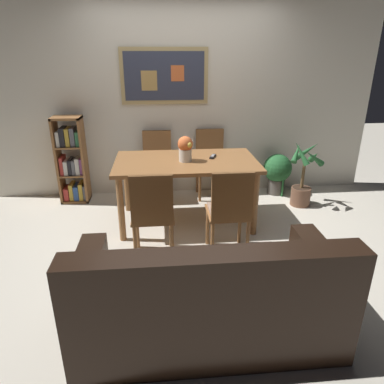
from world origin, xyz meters
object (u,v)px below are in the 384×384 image
Objects in this scene: dining_chair_near_left at (152,210)px; leather_couch at (208,300)px; flower_vase at (185,148)px; dining_chair_near_right at (230,207)px; dining_table at (186,168)px; dining_chair_far_right at (210,158)px; potted_palm at (303,181)px; dining_chair_far_left at (157,160)px; potted_ivy at (277,171)px; bookshelf at (73,163)px; tv_remote at (213,156)px.

dining_chair_near_left is 1.12m from leather_couch.
dining_chair_near_right is at bearing -65.47° from flower_vase.
dining_table is 0.89m from dining_chair_near_right.
dining_chair_near_left is 0.94m from flower_vase.
dining_chair_far_right is 1.05× the size of potted_palm.
dining_table is 1.75× the size of dining_chair_near_left.
dining_chair_far_left is 1.68m from potted_ivy.
dining_chair_far_right is at bearing 1.78° from bookshelf.
dining_chair_far_right is at bearing 88.24° from dining_chair_near_right.
tv_remote is at bearing 92.02° from dining_chair_near_right.
leather_couch is 2.66m from potted_palm.
dining_chair_far_right is at bearing 64.41° from dining_table.
potted_ivy is 1.31m from tv_remote.
potted_ivy is at bearing 57.76° from dining_chair_near_right.
tv_remote is at bearing -96.29° from dining_chair_far_right.
dining_chair_near_left is at bearing -179.81° from dining_chair_near_right.
dining_chair_far_left is 1.74m from dining_chair_near_right.
dining_chair_far_left is 0.80× the size of bookshelf.
flower_vase reaches higher than dining_chair_near_right.
bookshelf reaches higher than dining_chair_far_right.
bookshelf reaches higher than dining_chair_near_left.
dining_chair_near_right is 1.05× the size of potted_palm.
bookshelf is (-1.43, 0.77, -0.13)m from dining_table.
potted_ivy is at bearing 33.73° from tv_remote.
potted_ivy is (0.99, 1.58, -0.21)m from dining_chair_near_right.
tv_remote is (-1.03, -0.68, 0.44)m from potted_ivy.
dining_chair_near_left is at bearing -115.28° from dining_chair_far_right.
dining_chair_near_left and dining_chair_far_right have the same top height.
dining_table is at bearing -115.59° from dining_chair_far_right.
dining_chair_far_right is at bearing 83.71° from tv_remote.
dining_chair_far_left reaches higher than dining_table.
bookshelf is 1.97× the size of potted_ivy.
dining_chair_far_left reaches higher than potted_palm.
dining_chair_near_left is at bearing -56.20° from bookshelf.
dining_table is 0.34m from tv_remote.
dining_chair_far_right is at bearing 81.67° from leather_couch.
dining_chair_far_left is 1.11m from bookshelf.
dining_chair_far_left is 2.66m from leather_couch.
potted_ivy is at bearing -0.88° from dining_chair_far_left.
bookshelf is (-1.83, -0.06, -0.01)m from dining_chair_far_right.
bookshelf is (-1.44, 2.60, 0.22)m from leather_couch.
dining_chair_far_right is 1.83m from bookshelf.
dining_table is at bearing 113.30° from dining_chair_near_right.
dining_chair_near_left is 1.81m from dining_chair_far_right.
bookshelf is (-1.78, 1.58, -0.01)m from dining_chair_near_right.
dining_chair_near_left is at bearing -149.05° from potted_palm.
dining_chair_near_left is 3.26× the size of flower_vase.
leather_couch is (0.33, -2.63, -0.22)m from dining_chair_far_left.
potted_ivy is at bearing 0.00° from bookshelf.
dining_chair_near_left is 1.00× the size of dining_chair_near_right.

